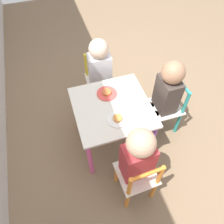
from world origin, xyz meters
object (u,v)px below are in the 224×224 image
chair_orange (137,178)px  child_front (165,93)px  child_right (100,70)px  child_left (137,157)px  kids_table (112,112)px  chair_yellow (100,81)px  plate_right (107,93)px  plate_left (118,119)px  chair_teal (167,108)px

chair_orange → child_front: 0.70m
child_right → child_left: child_left is taller
chair_orange → kids_table: bearing=-90.0°
chair_yellow → chair_orange: same height
chair_orange → child_front: child_front is taller
child_left → child_right: bearing=-93.5°
plate_right → plate_left: size_ratio=1.07×
kids_table → child_left: child_left is taller
chair_yellow → plate_left: size_ratio=3.58×
chair_yellow → child_left: (-0.95, 0.01, 0.21)m
chair_yellow → plate_left: bearing=-89.1°
chair_teal → child_left: 0.69m
chair_yellow → child_right: (-0.06, 0.00, 0.19)m
chair_teal → chair_yellow: bearing=-137.2°
child_front → plate_right: 0.47m
child_left → plate_right: bearing=-90.6°
chair_teal → plate_right: (0.13, 0.51, 0.22)m
chair_yellow → child_right: 0.20m
chair_orange → child_left: (0.06, 0.00, 0.21)m
kids_table → child_right: bearing=-4.1°
chair_teal → child_front: bearing=-90.0°
chair_teal → child_right: bearing=-133.2°
child_front → plate_left: 0.47m
child_right → child_front: 0.61m
child_left → child_front: child_front is taller
chair_yellow → child_front: child_front is taller
chair_teal → child_left: (-0.45, 0.49, 0.21)m
kids_table → child_front: 0.45m
child_right → plate_left: 0.58m
kids_table → chair_teal: bearing=-89.7°
child_right → child_front: size_ratio=0.96×
chair_yellow → child_left: child_left is taller
chair_yellow → child_left: size_ratio=0.70×
child_left → child_front: (0.45, -0.43, 0.00)m
chair_orange → child_right: 0.97m
child_right → child_front: child_front is taller
child_left → chair_teal: bearing=-140.0°
kids_table → plate_right: size_ratio=3.60×
chair_yellow → child_left: bearing=-86.8°
child_front → child_left: bearing=-43.8°
kids_table → chair_yellow: 0.53m
chair_teal → plate_left: (-0.14, 0.51, 0.22)m
chair_yellow → chair_orange: 1.01m
chair_yellow → chair_teal: same height
child_front → plate_left: size_ratio=5.18×
chair_yellow → chair_teal: (-0.50, -0.47, 0.00)m
chair_orange → child_left: size_ratio=0.70×
chair_teal → plate_left: bearing=-75.3°
kids_table → child_front: size_ratio=0.74×
plate_left → chair_yellow: bearing=-3.3°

